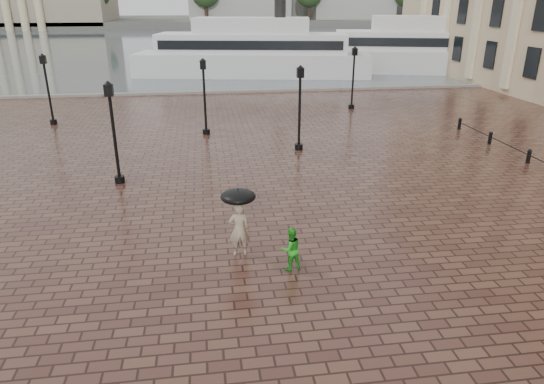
{
  "coord_description": "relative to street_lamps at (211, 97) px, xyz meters",
  "views": [
    {
      "loc": [
        -2.06,
        -11.25,
        7.7
      ],
      "look_at": [
        0.15,
        4.4,
        1.4
      ],
      "focal_mm": 32.0,
      "sensor_mm": 36.0,
      "label": 1
    }
  ],
  "objects": [
    {
      "name": "child_pedestrian",
      "position": [
        1.91,
        -16.1,
        -1.64
      ],
      "size": [
        0.78,
        0.68,
        1.37
      ],
      "primitive_type": "imported",
      "rotation": [
        0.0,
        0.0,
        3.41
      ],
      "color": "green",
      "rests_on": "ground"
    },
    {
      "name": "street_lamps",
      "position": [
        0.0,
        0.0,
        0.0
      ],
      "size": [
        21.44,
        14.44,
        4.4
      ],
      "color": "black",
      "rests_on": "ground"
    },
    {
      "name": "umbrella",
      "position": [
        0.44,
        -15.0,
        -0.29
      ],
      "size": [
        1.1,
        1.1,
        1.17
      ],
      "color": "black",
      "rests_on": "ground"
    },
    {
      "name": "far_shore",
      "position": [
        1.6,
        142.4,
        -1.33
      ],
      "size": [
        300.0,
        60.0,
        2.0
      ],
      "primitive_type": "cube",
      "color": "#4C4C47",
      "rests_on": "ground"
    },
    {
      "name": "harbour_water",
      "position": [
        1.6,
        74.4,
        -2.33
      ],
      "size": [
        240.0,
        240.0,
        0.0
      ],
      "primitive_type": "plane",
      "color": "#424A50",
      "rests_on": "ground"
    },
    {
      "name": "quay_edge",
      "position": [
        1.6,
        14.4,
        -2.33
      ],
      "size": [
        80.0,
        0.6,
        0.3
      ],
      "primitive_type": "cube",
      "color": "slate",
      "rests_on": "ground"
    },
    {
      "name": "ferry_near",
      "position": [
        4.94,
        24.5,
        0.12
      ],
      "size": [
        25.48,
        10.37,
        8.14
      ],
      "rotation": [
        0.0,
        0.0,
        -0.18
      ],
      "color": "silver",
      "rests_on": "ground"
    },
    {
      "name": "ferry_far",
      "position": [
        24.57,
        24.61,
        0.15
      ],
      "size": [
        25.84,
        12.16,
        8.24
      ],
      "rotation": [
        0.0,
        0.0,
        -0.25
      ],
      "color": "silver",
      "rests_on": "ground"
    },
    {
      "name": "adult_pedestrian",
      "position": [
        0.44,
        -15.0,
        -1.43
      ],
      "size": [
        0.67,
        0.45,
        1.8
      ],
      "primitive_type": "imported",
      "rotation": [
        0.0,
        0.0,
        3.17
      ],
      "color": "tan",
      "rests_on": "ground"
    },
    {
      "name": "ground",
      "position": [
        1.6,
        -17.6,
        -2.33
      ],
      "size": [
        300.0,
        300.0,
        0.0
      ],
      "primitive_type": "plane",
      "color": "#3A211A",
      "rests_on": "ground"
    }
  ]
}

